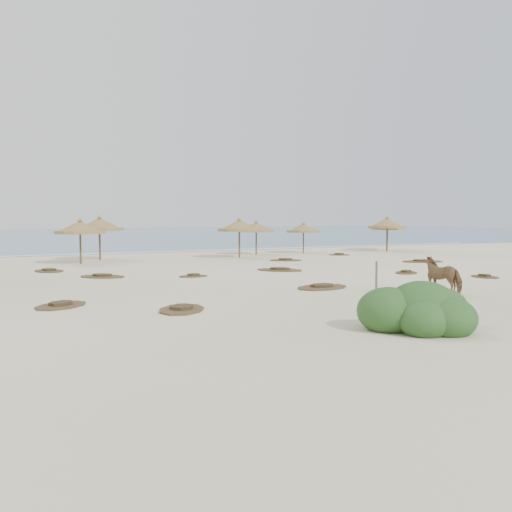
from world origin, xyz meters
name	(u,v)px	position (x,y,z in m)	size (l,w,h in m)	color
ground	(333,286)	(0.00, 0.00, 0.00)	(160.00, 160.00, 0.00)	beige
ocean	(62,235)	(0.00, 75.00, 0.00)	(200.00, 100.00, 0.01)	#2B5983
foam_line	(153,252)	(0.00, 26.00, 0.00)	(70.00, 0.60, 0.01)	white
palapa_1	(99,225)	(-5.68, 19.47, 2.39)	(4.22, 4.22, 3.08)	brown
palapa_2	(80,228)	(-7.45, 16.68, 2.24)	(4.06, 4.06, 2.89)	brown
palapa_3	(239,226)	(3.62, 16.88, 2.27)	(4.05, 4.05, 2.92)	brown
palapa_4	(256,228)	(6.31, 19.50, 2.09)	(3.17, 3.17, 2.70)	brown
palapa_5	(303,228)	(10.59, 19.45, 1.99)	(3.43, 3.43, 2.56)	brown
palapa_6	(387,224)	(17.89, 17.88, 2.35)	(3.86, 3.86, 3.03)	brown
palapa_7	(388,226)	(19.52, 19.75, 2.13)	(3.68, 3.68, 2.75)	brown
horse	(444,276)	(2.36, -3.91, 0.72)	(0.77, 1.70, 1.43)	olive
fence_post_near	(376,277)	(0.53, -2.19, 0.60)	(0.09, 0.09, 1.21)	#645B4B
bush	(421,311)	(-3.20, -8.63, 0.49)	(3.31, 2.91, 1.48)	#335F28
scrub_0	(61,305)	(-11.10, -0.36, 0.05)	(2.42, 2.41, 0.16)	brown
scrub_1	(102,276)	(-7.93, 8.18, 0.05)	(2.73, 2.72, 0.16)	brown
scrub_2	(193,276)	(-3.90, 6.33, 0.05)	(1.48, 0.98, 0.16)	brown
scrub_3	(280,270)	(1.48, 7.22, 0.05)	(2.96, 3.11, 0.16)	brown
scrub_4	(406,272)	(6.62, 2.89, 0.05)	(2.00, 1.95, 0.16)	brown
scrub_5	(422,261)	(12.64, 8.09, 0.05)	(3.12, 2.49, 0.16)	brown
scrub_6	(49,271)	(-9.88, 12.38, 0.05)	(1.77, 2.38, 0.16)	brown
scrub_7	(286,260)	(5.25, 13.09, 0.05)	(2.55, 2.25, 0.16)	brown
scrub_9	(322,287)	(-0.70, -0.21, 0.05)	(2.91, 2.32, 0.16)	brown
scrub_10	(339,255)	(11.61, 15.89, 0.05)	(1.94, 1.68, 0.16)	brown
scrub_11	(182,309)	(-7.82, -2.91, 0.05)	(2.33, 2.57, 0.16)	brown
scrub_12	(485,276)	(8.61, -0.41, 0.05)	(0.99, 1.52, 0.16)	brown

